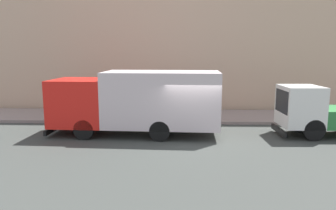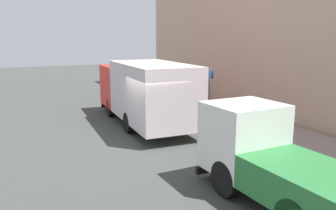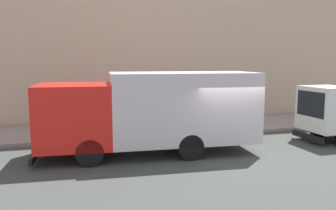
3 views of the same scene
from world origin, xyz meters
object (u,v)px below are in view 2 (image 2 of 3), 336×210
(small_flatbed_truck, at_px, (278,163))
(traffic_cone_orange, at_px, (165,101))
(street_sign_post, at_px, (209,92))
(pedestrian_standing, at_px, (195,91))
(pedestrian_third, at_px, (194,87))
(large_utility_truck, at_px, (144,90))
(pedestrian_walking, at_px, (197,98))

(small_flatbed_truck, height_order, traffic_cone_orange, small_flatbed_truck)
(traffic_cone_orange, distance_m, street_sign_post, 4.88)
(traffic_cone_orange, relative_size, street_sign_post, 0.22)
(pedestrian_standing, relative_size, traffic_cone_orange, 2.92)
(pedestrian_third, relative_size, street_sign_post, 0.63)
(pedestrian_standing, bearing_deg, traffic_cone_orange, -4.29)
(small_flatbed_truck, bearing_deg, large_utility_truck, 88.18)
(traffic_cone_orange, bearing_deg, street_sign_post, -89.99)
(pedestrian_walking, relative_size, street_sign_post, 0.70)
(pedestrian_walking, distance_m, street_sign_post, 1.91)
(large_utility_truck, xyz_separation_m, pedestrian_walking, (2.83, -0.06, -0.55))
(pedestrian_standing, xyz_separation_m, street_sign_post, (-1.63, -4.06, 0.62))
(pedestrian_walking, bearing_deg, pedestrian_standing, 90.69)
(large_utility_truck, distance_m, traffic_cone_orange, 3.96)
(small_flatbed_truck, height_order, pedestrian_walking, small_flatbed_truck)
(small_flatbed_truck, xyz_separation_m, pedestrian_walking, (2.88, 8.73, -0.02))
(traffic_cone_orange, bearing_deg, pedestrian_third, 19.39)
(large_utility_truck, xyz_separation_m, pedestrian_third, (4.85, 3.76, -0.66))
(pedestrian_walking, xyz_separation_m, pedestrian_standing, (1.21, 2.29, -0.06))
(large_utility_truck, height_order, small_flatbed_truck, large_utility_truck)
(traffic_cone_orange, bearing_deg, pedestrian_standing, -22.32)
(large_utility_truck, relative_size, pedestrian_third, 5.02)
(pedestrian_walking, relative_size, pedestrian_standing, 1.07)
(large_utility_truck, distance_m, small_flatbed_truck, 8.81)
(pedestrian_walking, distance_m, pedestrian_standing, 2.59)
(pedestrian_walking, height_order, pedestrian_standing, pedestrian_walking)
(large_utility_truck, bearing_deg, pedestrian_third, 40.34)
(pedestrian_walking, distance_m, pedestrian_third, 4.32)
(small_flatbed_truck, distance_m, traffic_cone_orange, 11.96)
(small_flatbed_truck, distance_m, pedestrian_third, 13.47)
(large_utility_truck, bearing_deg, traffic_cone_orange, 52.82)
(large_utility_truck, height_order, pedestrian_third, large_utility_truck)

